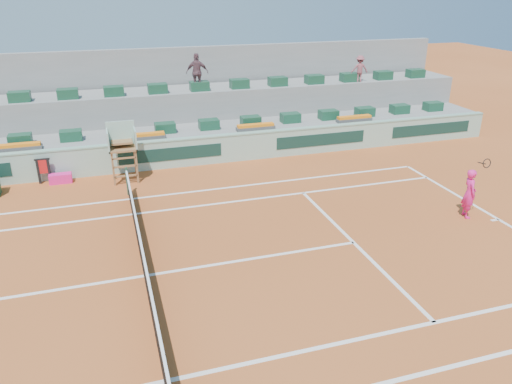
{
  "coord_description": "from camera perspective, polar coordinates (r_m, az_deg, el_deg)",
  "views": [
    {
      "loc": [
        -0.54,
        -12.12,
        7.51
      ],
      "look_at": [
        4.0,
        2.5,
        1.0
      ],
      "focal_mm": 35.0,
      "sensor_mm": 36.0,
      "label": 1
    }
  ],
  "objects": [
    {
      "name": "flower_planters",
      "position": [
        22.02,
        -19.12,
        5.47
      ],
      "size": [
        26.8,
        0.36,
        0.28
      ],
      "color": "#4E4E4E",
      "rests_on": "seating_tier_lower"
    },
    {
      "name": "advertising_hoarding",
      "position": [
        21.74,
        -14.9,
        3.81
      ],
      "size": [
        36.0,
        0.34,
        1.26
      ],
      "color": "#99C0AF",
      "rests_on": "ground"
    },
    {
      "name": "seat_row_lower",
      "position": [
        22.75,
        -15.36,
        6.69
      ],
      "size": [
        32.9,
        0.6,
        0.44
      ],
      "color": "#174730",
      "rests_on": "seating_tier_lower"
    },
    {
      "name": "tennis_player",
      "position": [
        18.36,
        23.21,
        -0.13
      ],
      "size": [
        0.57,
        0.92,
        2.28
      ],
      "color": "#FF218D",
      "rests_on": "ground"
    },
    {
      "name": "seating_tier_lower",
      "position": [
        23.85,
        -15.27,
        5.37
      ],
      "size": [
        36.0,
        4.0,
        1.2
      ],
      "primitive_type": "cube",
      "color": "gray",
      "rests_on": "ground"
    },
    {
      "name": "umpire_chair",
      "position": [
        20.51,
        -15.05,
        5.32
      ],
      "size": [
        1.1,
        0.9,
        2.4
      ],
      "color": "brown",
      "rests_on": "ground"
    },
    {
      "name": "towel_rack",
      "position": [
        21.56,
        -23.12,
        2.45
      ],
      "size": [
        0.58,
        0.1,
        1.03
      ],
      "color": "black",
      "rests_on": "ground"
    },
    {
      "name": "spectator_mid",
      "position": [
        24.5,
        -6.73,
        13.43
      ],
      "size": [
        1.1,
        0.64,
        1.77
      ],
      "primitive_type": "imported",
      "rotation": [
        0.0,
        0.0,
        2.93
      ],
      "color": "brown",
      "rests_on": "seating_tier_upper"
    },
    {
      "name": "player_bag",
      "position": [
        21.48,
        -21.43,
        1.46
      ],
      "size": [
        0.86,
        0.38,
        0.38
      ],
      "primitive_type": "cube",
      "color": "#FF218D",
      "rests_on": "ground"
    },
    {
      "name": "seat_row_upper",
      "position": [
        24.28,
        -15.95,
        11.04
      ],
      "size": [
        32.9,
        0.6,
        0.44
      ],
      "color": "#174730",
      "rests_on": "seating_tier_upper"
    },
    {
      "name": "seating_tier_upper",
      "position": [
        25.2,
        -15.63,
        7.92
      ],
      "size": [
        36.0,
        2.4,
        2.6
      ],
      "primitive_type": "cube",
      "color": "gray",
      "rests_on": "ground"
    },
    {
      "name": "court_lines",
      "position": [
        14.26,
        -12.63,
        -9.34
      ],
      "size": [
        23.89,
        11.09,
        0.01
      ],
      "color": "white",
      "rests_on": "ground"
    },
    {
      "name": "spectator_right",
      "position": [
        27.23,
        11.76,
        13.63
      ],
      "size": [
        0.96,
        0.67,
        1.35
      ],
      "primitive_type": "imported",
      "rotation": [
        0.0,
        0.0,
        2.94
      ],
      "color": "#924951",
      "rests_on": "seating_tier_upper"
    },
    {
      "name": "stadium_back_wall",
      "position": [
        26.56,
        -16.01,
        10.63
      ],
      "size": [
        36.0,
        0.4,
        4.4
      ],
      "primitive_type": "cube",
      "color": "gray",
      "rests_on": "ground"
    },
    {
      "name": "tennis_net",
      "position": [
        14.0,
        -12.82,
        -7.53
      ],
      "size": [
        0.1,
        11.97,
        1.1
      ],
      "color": "black",
      "rests_on": "ground"
    },
    {
      "name": "ground",
      "position": [
        14.27,
        -12.63,
        -9.35
      ],
      "size": [
        90.0,
        90.0,
        0.0
      ],
      "primitive_type": "plane",
      "color": "#A94D20",
      "rests_on": "ground"
    }
  ]
}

